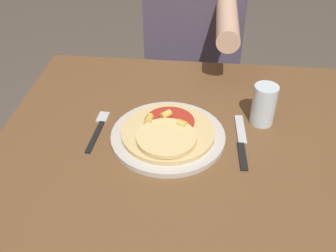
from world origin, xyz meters
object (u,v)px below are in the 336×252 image
Objects in this scene: knife at (241,142)px; plate at (168,136)px; dining_table at (180,179)px; fork at (98,128)px; pizza at (168,132)px; person_diner at (195,43)px; drinking_glass at (264,105)px.

plate is at bearing -179.58° from knife.
fork reaches higher than dining_table.
pizza is 1.10× the size of knife.
pizza is 0.20× the size of person_diner.
pizza is at bearing -177.85° from knife.
pizza reaches higher than dining_table.
person_diner reaches higher than dining_table.
person_diner is at bearing 70.01° from fork.
person_diner is at bearing 110.60° from drinking_glass.
knife is at bearing -76.93° from person_diner.
drinking_glass is (0.06, 0.10, 0.05)m from knife.
knife is 0.18× the size of person_diner.
plate is 0.19m from fork.
knife is (0.16, 0.03, 0.12)m from dining_table.
person_diner reaches higher than pizza.
plate reaches higher than knife.
pizza is 0.19m from knife.
plate is 1.69× the size of fork.
plate is 1.35× the size of knife.
drinking_glass is (0.21, 0.12, 0.18)m from dining_table.
drinking_glass is at bearing 59.12° from knife.
fork is (-0.23, 0.04, 0.12)m from dining_table.
person_diner reaches higher than drinking_glass.
plate is at bearing -158.56° from drinking_glass.
person_diner reaches higher than knife.
fork is (-0.19, 0.02, -0.00)m from plate.
drinking_glass is (0.44, 0.08, 0.05)m from fork.
dining_table is 0.26m from fork.
plate is 0.02m from pizza.
drinking_glass reaches higher than dining_table.
pizza reaches higher than fork.
pizza is at bearing -7.41° from fork.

